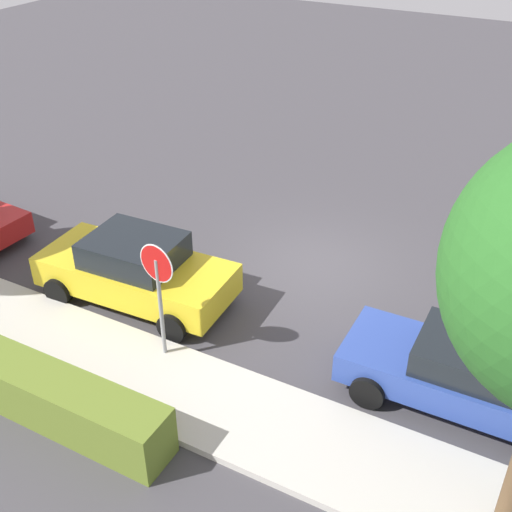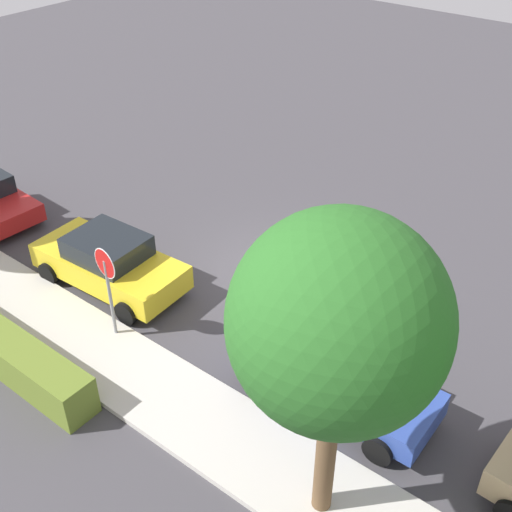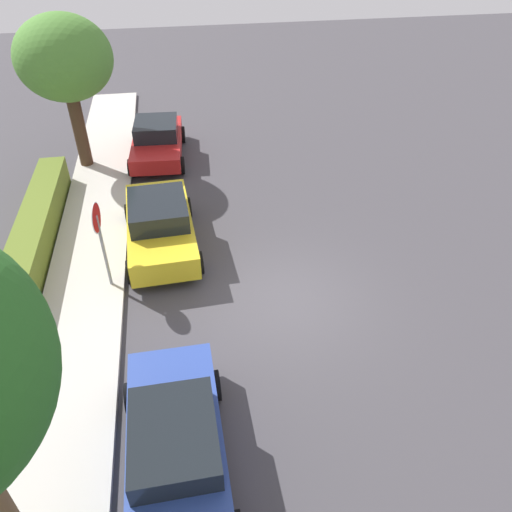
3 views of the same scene
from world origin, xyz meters
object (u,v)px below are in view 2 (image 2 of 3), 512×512
at_px(stop_sign, 107,279).
at_px(parked_car_blue, 339,379).
at_px(street_tree_far, 338,324).
at_px(parked_car_yellow, 109,262).

bearing_deg(stop_sign, parked_car_blue, -164.23).
xyz_separation_m(parked_car_blue, street_tree_far, (-1.25, 2.57, 3.96)).
bearing_deg(parked_car_blue, parked_car_yellow, 1.33).
height_order(parked_car_yellow, parked_car_blue, parked_car_yellow).
distance_m(parked_car_yellow, parked_car_blue, 7.12).
bearing_deg(parked_car_blue, stop_sign, 15.77).
xyz_separation_m(stop_sign, parked_car_yellow, (1.68, -1.37, -1.01)).
height_order(stop_sign, parked_car_blue, stop_sign).
relative_size(parked_car_yellow, parked_car_blue, 1.01).
distance_m(stop_sign, street_tree_far, 7.35).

